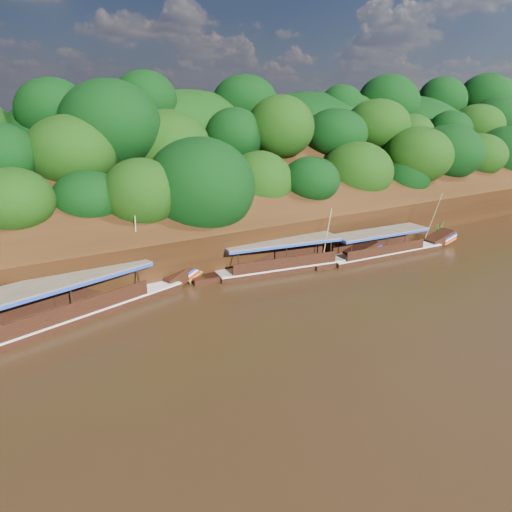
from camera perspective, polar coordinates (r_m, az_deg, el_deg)
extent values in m
plane|color=black|center=(33.33, 11.00, -5.53)|extent=(160.00, 160.00, 0.00)
cube|color=black|center=(44.61, -3.02, 5.33)|extent=(120.00, 16.12, 13.64)
cube|color=black|center=(54.09, -8.26, 3.51)|extent=(120.00, 24.00, 12.00)
ellipsoid|color=#0A3E0D|center=(41.13, -9.60, 4.07)|extent=(18.00, 8.00, 6.40)
ellipsoid|color=#0A3E0D|center=(49.97, -7.23, 13.11)|extent=(24.00, 11.00, 8.40)
ellipsoid|color=#0A3E0D|center=(59.12, 18.55, 7.33)|extent=(18.00, 8.00, 6.00)
ellipsoid|color=#0A3E0D|center=(70.98, 19.44, 13.19)|extent=(22.00, 10.00, 8.00)
cube|color=black|center=(44.51, 14.52, 0.10)|extent=(11.66, 2.82, 0.81)
cube|color=silver|center=(44.40, 14.56, 0.58)|extent=(11.66, 2.88, 0.09)
cube|color=black|center=(48.90, 20.18, 1.89)|extent=(2.82, 1.68, 1.57)
cube|color=#1A3BAC|center=(49.37, 20.77, 2.29)|extent=(1.53, 1.65, 0.58)
cube|color=red|center=(49.44, 20.74, 1.94)|extent=(1.53, 1.65, 0.58)
cube|color=brown|center=(43.46, 14.03, 2.71)|extent=(9.18, 2.94, 0.11)
cube|color=#1A3BAC|center=(43.48, 14.02, 2.57)|extent=(9.18, 2.94, 0.16)
cylinder|color=tan|center=(46.95, 19.63, 4.26)|extent=(1.02, 2.09, 4.61)
cube|color=black|center=(39.63, 3.78, -1.50)|extent=(12.23, 4.15, 0.90)
cube|color=silver|center=(39.49, 3.79, -0.90)|extent=(12.24, 4.22, 0.10)
cube|color=black|center=(42.80, 11.90, 0.58)|extent=(3.09, 2.10, 1.69)
cube|color=#1A3BAC|center=(43.14, 12.74, 1.08)|extent=(1.74, 1.94, 0.62)
cube|color=red|center=(43.23, 12.71, 0.64)|extent=(1.74, 1.94, 0.62)
cube|color=brown|center=(38.59, 2.85, 1.76)|extent=(9.71, 4.05, 0.12)
cube|color=#1A3BAC|center=(38.62, 2.85, 1.58)|extent=(9.71, 4.05, 0.18)
cylinder|color=tan|center=(39.79, 8.11, 2.38)|extent=(0.47, 0.48, 4.30)
cube|color=black|center=(32.97, -19.56, -6.51)|extent=(14.60, 6.28, 0.99)
cube|color=silver|center=(32.79, -19.64, -5.76)|extent=(14.62, 6.35, 0.11)
cube|color=black|center=(36.92, -8.70, -1.83)|extent=(3.77, 2.67, 1.95)
cube|color=#1A3BAC|center=(37.37, -7.66, -1.02)|extent=(2.22, 2.30, 0.73)
cube|color=red|center=(37.49, -7.64, -1.56)|extent=(2.22, 2.30, 0.73)
cube|color=brown|center=(31.65, -21.45, -2.56)|extent=(11.68, 5.77, 0.13)
cube|color=#1A3BAC|center=(31.70, -21.43, -2.79)|extent=(11.68, 5.77, 0.20)
cylinder|color=tan|center=(33.86, -13.49, 0.42)|extent=(0.88, 1.91, 5.06)
cube|color=black|center=(35.14, -25.05, -4.51)|extent=(3.09, 2.62, 1.60)
cube|color=#1A3BAC|center=(35.40, -24.20, -3.73)|extent=(1.98, 2.10, 0.58)
cube|color=red|center=(35.51, -24.13, -4.23)|extent=(1.98, 2.10, 0.58)
cone|color=#22721C|center=(34.07, -25.93, -5.18)|extent=(1.50, 1.50, 1.48)
cone|color=#22721C|center=(34.83, -18.47, -3.55)|extent=(1.50, 1.50, 1.77)
cone|color=#22721C|center=(36.92, -7.16, -1.71)|extent=(1.50, 1.50, 1.60)
cone|color=#22721C|center=(40.80, 3.49, 0.24)|extent=(1.50, 1.50, 1.59)
cone|color=#22721C|center=(44.66, 9.20, 1.70)|extent=(1.50, 1.50, 1.80)
cone|color=#22721C|center=(48.42, 14.62, 2.39)|extent=(1.50, 1.50, 1.49)
cone|color=#22721C|center=(53.83, 19.78, 3.57)|extent=(1.50, 1.50, 1.79)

